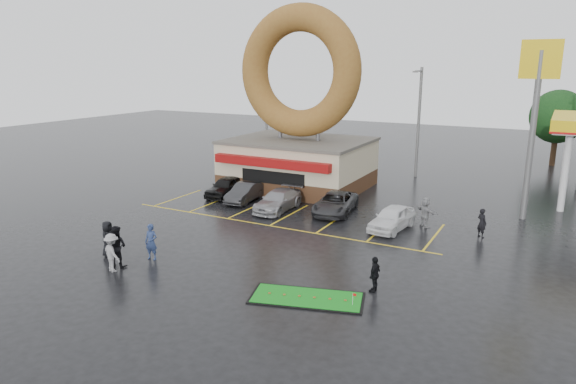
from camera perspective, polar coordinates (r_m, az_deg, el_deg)
The scene contains 20 objects.
ground at distance 27.52m, azimuth -5.66°, elevation -5.65°, with size 120.00×120.00×0.00m, color black.
donut_shop at distance 38.92m, azimuth 1.19°, elevation 7.00°, with size 10.20×8.70×13.50m.
shell_sign at distance 33.51m, azimuth 25.90°, elevation 9.48°, with size 2.20×0.36×10.60m.
streetlight_left at distance 48.30m, azimuth -2.48°, elevation 8.74°, with size 0.40×2.21×9.00m.
streetlight_mid at distance 43.87m, azimuth 14.30°, elevation 7.78°, with size 0.40×2.21×9.00m.
tree_far_d at distance 53.63m, azimuth 27.79°, elevation 7.41°, with size 4.90×4.90×7.00m.
car_black at distance 37.03m, azimuth -6.88°, elevation 0.60°, with size 1.64×4.08×1.39m, color black.
car_dgrey at distance 35.44m, azimuth -4.81°, elevation -0.05°, with size 1.35×3.87×1.27m, color #28282A.
car_silver at distance 33.21m, azimuth -1.12°, elevation -0.95°, with size 1.81×4.46×1.29m, color #939297.
car_grey at distance 32.76m, azimuth 5.27°, elevation -1.22°, with size 2.14×4.65×1.29m, color #313134.
car_white at distance 29.95m, azimuth 11.49°, elevation -2.86°, with size 1.60×3.97×1.35m, color white.
person_blue at distance 25.75m, azimuth -14.96°, elevation -5.37°, with size 0.65×0.43×1.78m, color navy.
person_blackjkt at distance 25.32m, azimuth -18.50°, elevation -5.73°, with size 0.96×0.75×1.98m, color black.
person_hoodie at distance 24.81m, azimuth -18.97°, elevation -6.40°, with size 1.16×0.67×1.80m, color gray.
person_bystander at distance 26.81m, azimuth -19.38°, elevation -4.92°, with size 0.87×0.57×1.79m, color black.
person_cameraman at distance 21.82m, azimuth 9.62°, elevation -9.00°, with size 0.90×0.38×1.54m, color black.
person_walker_near at distance 30.83m, azimuth 15.02°, elevation -2.18°, with size 1.63×0.52×1.76m, color gray.
person_walker_far at distance 29.95m, azimuth 20.73°, elevation -3.23°, with size 0.59×0.39×1.63m, color black.
dumpster at distance 40.93m, azimuth -6.12°, elevation 1.85°, with size 1.80×1.20×1.30m, color #1B4829.
putting_green at distance 21.22m, azimuth 2.11°, elevation -11.67°, with size 4.95×3.17×0.57m.
Camera 1 is at (14.60, -21.42, 9.24)m, focal length 32.00 mm.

